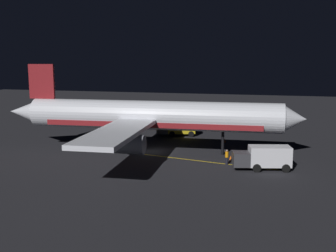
{
  "coord_description": "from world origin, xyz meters",
  "views": [
    {
      "loc": [
        49.84,
        15.41,
        12.05
      ],
      "look_at": [
        0.0,
        2.0,
        3.5
      ],
      "focal_mm": 43.46,
      "sensor_mm": 36.0,
      "label": 1
    }
  ],
  "objects_px": {
    "catering_truck": "(177,128)",
    "traffic_cone_near_right": "(233,157)",
    "traffic_cone_under_wing": "(225,141)",
    "baggage_truck": "(264,158)",
    "ground_crew_worker": "(227,157)",
    "airliner": "(149,117)",
    "traffic_cone_near_left": "(231,158)"
  },
  "relations": [
    {
      "from": "baggage_truck",
      "to": "catering_truck",
      "type": "height_order",
      "value": "baggage_truck"
    },
    {
      "from": "baggage_truck",
      "to": "traffic_cone_near_right",
      "type": "relative_size",
      "value": 11.91
    },
    {
      "from": "traffic_cone_near_right",
      "to": "baggage_truck",
      "type": "bearing_deg",
      "value": 42.83
    },
    {
      "from": "traffic_cone_near_right",
      "to": "ground_crew_worker",
      "type": "bearing_deg",
      "value": -9.63
    },
    {
      "from": "ground_crew_worker",
      "to": "traffic_cone_near_right",
      "type": "xyz_separation_m",
      "value": [
        -2.83,
        0.48,
        -0.64
      ]
    },
    {
      "from": "catering_truck",
      "to": "ground_crew_worker",
      "type": "distance_m",
      "value": 18.51
    },
    {
      "from": "catering_truck",
      "to": "traffic_cone_near_right",
      "type": "bearing_deg",
      "value": 38.3
    },
    {
      "from": "baggage_truck",
      "to": "ground_crew_worker",
      "type": "distance_m",
      "value": 4.44
    },
    {
      "from": "ground_crew_worker",
      "to": "traffic_cone_under_wing",
      "type": "height_order",
      "value": "ground_crew_worker"
    },
    {
      "from": "traffic_cone_near_left",
      "to": "traffic_cone_under_wing",
      "type": "distance_m",
      "value": 10.33
    },
    {
      "from": "baggage_truck",
      "to": "airliner",
      "type": "bearing_deg",
      "value": -109.29
    },
    {
      "from": "ground_crew_worker",
      "to": "catering_truck",
      "type": "bearing_deg",
      "value": -148.32
    },
    {
      "from": "catering_truck",
      "to": "traffic_cone_near_left",
      "type": "distance_m",
      "value": 16.82
    },
    {
      "from": "airliner",
      "to": "traffic_cone_under_wing",
      "type": "xyz_separation_m",
      "value": [
        -8.33,
        8.93,
        -4.39
      ]
    },
    {
      "from": "ground_crew_worker",
      "to": "traffic_cone_near_left",
      "type": "relative_size",
      "value": 3.16
    },
    {
      "from": "ground_crew_worker",
      "to": "traffic_cone_near_right",
      "type": "bearing_deg",
      "value": 170.37
    },
    {
      "from": "catering_truck",
      "to": "traffic_cone_under_wing",
      "type": "relative_size",
      "value": 11.63
    },
    {
      "from": "ground_crew_worker",
      "to": "baggage_truck",
      "type": "bearing_deg",
      "value": 73.91
    },
    {
      "from": "traffic_cone_near_left",
      "to": "traffic_cone_near_right",
      "type": "bearing_deg",
      "value": 156.24
    },
    {
      "from": "baggage_truck",
      "to": "traffic_cone_near_right",
      "type": "height_order",
      "value": "baggage_truck"
    },
    {
      "from": "airliner",
      "to": "baggage_truck",
      "type": "height_order",
      "value": "airliner"
    },
    {
      "from": "baggage_truck",
      "to": "catering_truck",
      "type": "distance_m",
      "value": 21.98
    },
    {
      "from": "traffic_cone_near_right",
      "to": "traffic_cone_under_wing",
      "type": "relative_size",
      "value": 1.0
    },
    {
      "from": "airliner",
      "to": "traffic_cone_near_right",
      "type": "distance_m",
      "value": 12.1
    },
    {
      "from": "airliner",
      "to": "traffic_cone_near_right",
      "type": "xyz_separation_m",
      "value": [
        1.18,
        11.21,
        -4.39
      ]
    },
    {
      "from": "traffic_cone_near_left",
      "to": "traffic_cone_near_right",
      "type": "relative_size",
      "value": 1.0
    },
    {
      "from": "traffic_cone_near_right",
      "to": "traffic_cone_under_wing",
      "type": "xyz_separation_m",
      "value": [
        -9.51,
        -2.28,
        0.0
      ]
    },
    {
      "from": "airliner",
      "to": "traffic_cone_near_left",
      "type": "bearing_deg",
      "value": 80.63
    },
    {
      "from": "baggage_truck",
      "to": "traffic_cone_under_wing",
      "type": "distance_m",
      "value": 14.89
    },
    {
      "from": "baggage_truck",
      "to": "ground_crew_worker",
      "type": "relative_size",
      "value": 3.77
    },
    {
      "from": "baggage_truck",
      "to": "traffic_cone_near_left",
      "type": "distance_m",
      "value": 5.41
    },
    {
      "from": "airliner",
      "to": "ground_crew_worker",
      "type": "xyz_separation_m",
      "value": [
        4.02,
        10.73,
        -3.75
      ]
    }
  ]
}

